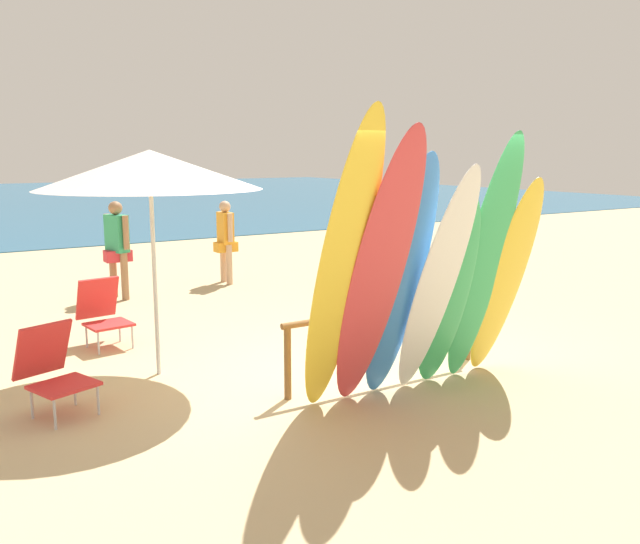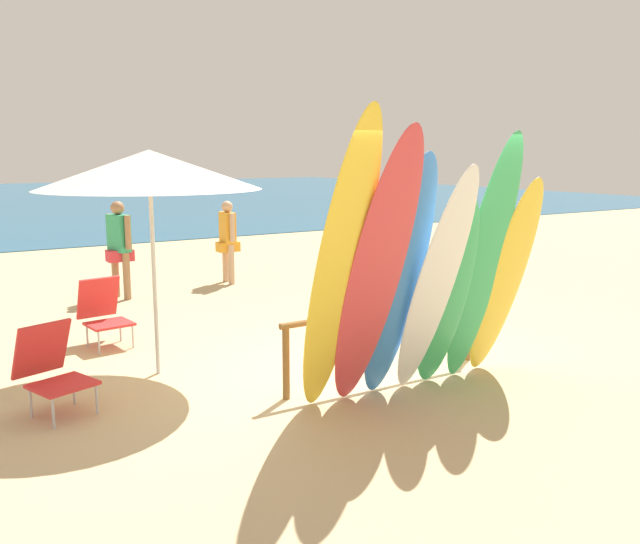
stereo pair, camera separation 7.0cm
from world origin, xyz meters
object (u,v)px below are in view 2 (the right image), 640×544
Objects in this scene: surfboard_rack at (385,325)px; surfboard_blue_2 at (399,281)px; beach_chair_blue at (103,310)px; beachgoer_near_rack at (228,236)px; surfboard_yellow_0 at (339,270)px; beach_umbrella at (149,170)px; surfboard_red_1 at (376,275)px; surfboard_green_4 at (447,293)px; surfboard_green_5 at (483,262)px; beachgoer_midbeach at (119,243)px; surfboard_yellow_6 at (505,279)px; beach_chair_red at (51,366)px; surfboard_white_3 at (435,284)px.

surfboard_blue_2 reaches higher than surfboard_rack.
beachgoer_near_rack is at bearing 36.75° from beach_chair_blue.
beach_chair_blue is (-2.91, -2.86, -0.43)m from beachgoer_near_rack.
surfboard_yellow_0 reaches higher than beach_chair_blue.
surfboard_blue_2 is 2.79m from beach_umbrella.
surfboard_yellow_0 reaches higher than surfboard_red_1.
surfboard_blue_2 reaches higher than surfboard_green_4.
surfboard_rack is 1.18m from surfboard_green_5.
surfboard_rack is 1.05× the size of beach_umbrella.
surfboard_red_1 reaches higher than beachgoer_midbeach.
surfboard_blue_2 is at bearing 178.75° from surfboard_yellow_6.
surfboard_rack is at bearing -34.64° from beach_chair_red.
surfboard_white_3 is at bearing 3.91° from surfboard_red_1.
surfboard_green_5 is 6.36m from beachgoer_near_rack.
surfboard_white_3 is at bearing 3.09° from surfboard_yellow_0.
surfboard_yellow_0 reaches higher than surfboard_green_5.
surfboard_red_1 is 1.78m from surfboard_yellow_6.
surfboard_green_4 is at bearing 168.88° from surfboard_green_5.
surfboard_yellow_6 is (0.40, 0.07, -0.21)m from surfboard_green_5.
beach_umbrella is at bearing 5.65° from beach_chair_red.
beach_umbrella is (0.22, -1.41, 1.73)m from beach_chair_blue.
beach_umbrella reaches higher than surfboard_white_3.
beachgoer_near_rack is 5.22m from beach_umbrella.
beachgoer_midbeach is at bearing 48.31° from beach_chair_red.
beachgoer_midbeach is at bearing 100.07° from surfboard_blue_2.
surfboard_white_3 is 6.44m from beachgoer_near_rack.
surfboard_green_5 is at bearing -46.54° from surfboard_rack.
surfboard_yellow_0 is 1.31× the size of surfboard_yellow_6.
surfboard_red_1 is 1.34× the size of surfboard_green_4.
surfboard_red_1 reaches higher than beach_umbrella.
beach_chair_blue is 0.35× the size of beach_umbrella.
surfboard_blue_2 is at bearing -169.89° from surfboard_green_4.
surfboard_white_3 is (0.01, -0.75, 0.56)m from surfboard_rack.
surfboard_yellow_0 is at bearing -175.24° from surfboard_green_5.
beach_chair_red is (-2.08, 1.59, -0.93)m from surfboard_yellow_0.
beach_umbrella is (-2.00, 2.13, 1.04)m from surfboard_white_3.
surfboard_red_1 is 6.60m from beachgoer_near_rack.
surfboard_yellow_6 is 3.81m from beach_umbrella.
beachgoer_near_rack is at bearing 57.84° from beach_umbrella.
beach_chair_red is 2.15m from beach_umbrella.
surfboard_yellow_6 is (1.41, 0.03, -0.12)m from surfboard_blue_2.
beach_umbrella reaches higher than beachgoer_midbeach.
beachgoer_midbeach reaches higher than beachgoer_near_rack.
surfboard_green_4 is at bearing -41.00° from beach_umbrella.
surfboard_rack is 1.52m from surfboard_yellow_0.
beach_chair_red is (-2.44, 1.61, -0.86)m from surfboard_red_1.
surfboard_rack is at bearing -4.30° from beachgoer_near_rack.
beach_chair_red is at bearing 152.73° from surfboard_white_3.
beachgoer_midbeach reaches higher than beach_chair_red.
surfboard_green_4 reaches higher than beach_chair_blue.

